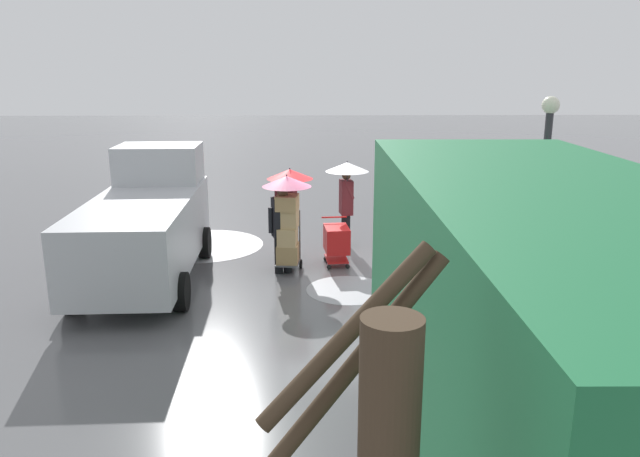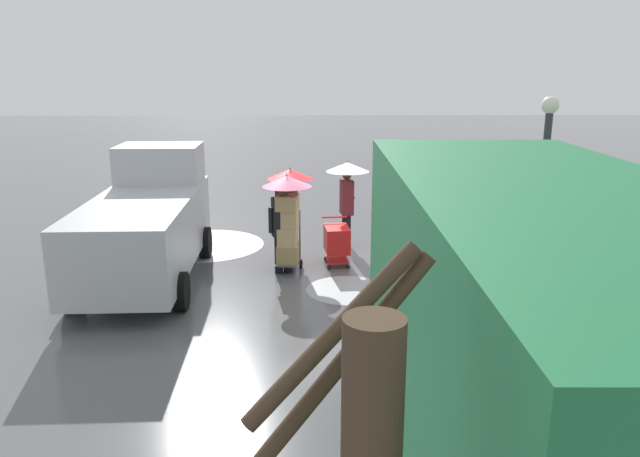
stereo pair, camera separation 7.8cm
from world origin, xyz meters
name	(u,v)px [view 1 (the left image)]	position (x,y,z in m)	size (l,w,h in m)	color
ground_plane	(341,261)	(0.00, 0.00, 0.00)	(90.00, 90.00, 0.00)	#5B5B5E
slush_patch_near_cluster	(430,260)	(-2.06, 0.00, 0.00)	(1.22, 1.22, 0.01)	#ADAFB5
slush_patch_under_van	(348,290)	(-0.04, 1.89, 0.00)	(1.67, 1.67, 0.01)	#999BA0
slush_patch_mid_street	(204,245)	(3.36, -1.35, 0.00)	(2.95, 2.95, 0.01)	silver
slush_patch_far_side	(451,262)	(-2.50, 0.17, 0.00)	(2.95, 2.95, 0.01)	silver
cargo_van_parked_right	(146,223)	(4.10, 1.04, 1.18)	(2.32, 5.40, 2.60)	#B7BABF
box_truck_background	(575,387)	(-1.27, 9.19, 1.94)	(2.79, 8.28, 3.38)	#1E6B3D
shopping_cart_vendor	(337,240)	(0.12, 0.27, 0.57)	(0.62, 0.86, 1.02)	red
hand_dolly_boxes	(288,231)	(1.19, 0.77, 0.92)	(0.59, 0.76, 1.70)	#515156
pedestrian_pink_side	(285,201)	(1.24, 0.78, 1.58)	(1.04, 1.04, 2.15)	black
pedestrian_black_side	(347,184)	(-0.19, -1.17, 1.58)	(1.04, 1.04, 2.15)	black
pedestrian_white_side	(288,192)	(1.20, -0.15, 1.58)	(1.04, 1.04, 2.15)	black
street_lamp	(543,189)	(-3.11, 3.57, 2.37)	(0.28, 0.28, 3.86)	#2D2D33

